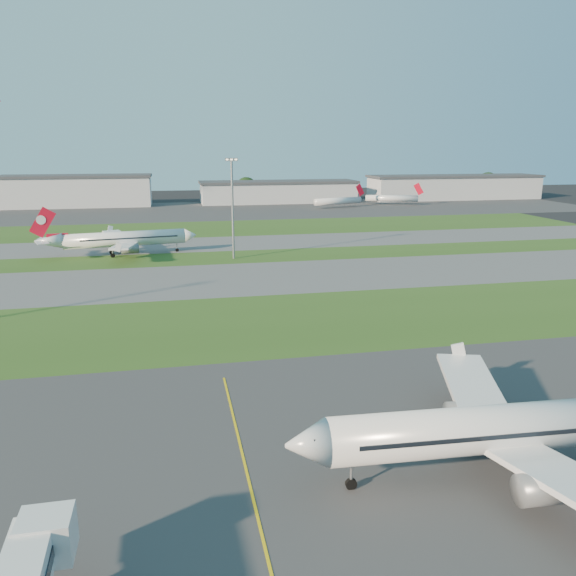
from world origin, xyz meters
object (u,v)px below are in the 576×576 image
object	(u,v)px
mini_jet_far	(392,198)
airliner_taxiing	(124,239)
airliner_parked	(515,428)
mini_jet_near	(338,201)
light_mast_centre	(232,202)

from	to	relation	value
mini_jet_far	airliner_taxiing	bearing A→B (deg)	-116.03
airliner_parked	mini_jet_near	distance (m)	225.74
mini_jet_far	light_mast_centre	bearing A→B (deg)	-105.90
airliner_taxiing	mini_jet_near	world-z (taller)	airliner_taxiing
mini_jet_near	mini_jet_far	world-z (taller)	same
light_mast_centre	mini_jet_near	bearing A→B (deg)	61.32
airliner_taxiing	mini_jet_far	xyz separation A→B (m)	(122.21, 112.61, -1.03)
airliner_taxiing	mini_jet_near	size ratio (longest dim) A/B	1.41
airliner_parked	mini_jet_far	distance (m)	242.16
airliner_parked	mini_jet_near	size ratio (longest dim) A/B	1.49
airliner_parked	mini_jet_near	bearing A→B (deg)	80.01
mini_jet_far	light_mast_centre	world-z (taller)	light_mast_centre
airliner_parked	airliner_taxiing	distance (m)	122.94
airliner_parked	mini_jet_far	size ratio (longest dim) A/B	1.51
airliner_parked	light_mast_centre	distance (m)	106.04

